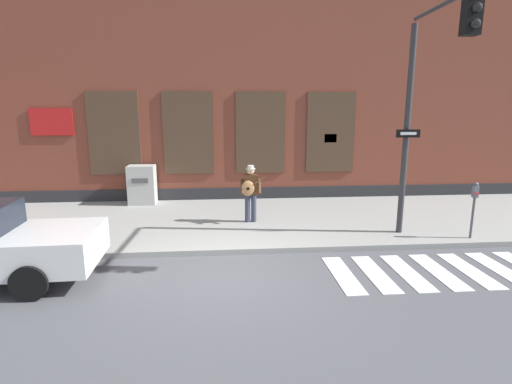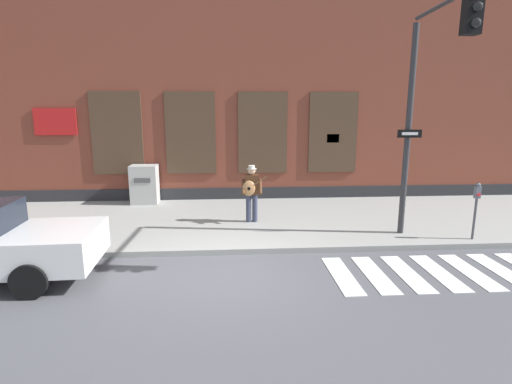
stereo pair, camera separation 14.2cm
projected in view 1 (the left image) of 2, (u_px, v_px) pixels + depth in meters
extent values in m
plane|color=#4C4C51|center=(229.00, 275.00, 8.19)|extent=(160.00, 160.00, 0.00)
cube|color=gray|center=(227.00, 221.00, 11.83)|extent=(28.00, 5.26, 0.14)
cube|color=brown|center=(224.00, 101.00, 15.60)|extent=(28.00, 4.00, 7.27)
cube|color=#28282B|center=(226.00, 195.00, 14.33)|extent=(28.00, 0.04, 0.55)
cube|color=#473323|center=(114.00, 134.00, 13.55)|extent=(1.72, 0.06, 2.81)
cube|color=black|center=(114.00, 134.00, 13.55)|extent=(1.60, 0.03, 2.69)
cube|color=#473323|center=(188.00, 133.00, 13.76)|extent=(1.72, 0.06, 2.81)
cube|color=black|center=(188.00, 133.00, 13.75)|extent=(1.60, 0.03, 2.69)
cube|color=#473323|center=(261.00, 133.00, 13.96)|extent=(1.72, 0.06, 2.81)
cube|color=black|center=(261.00, 133.00, 13.95)|extent=(1.60, 0.03, 2.69)
cube|color=#473323|center=(331.00, 133.00, 14.17)|extent=(1.72, 0.06, 2.81)
cube|color=black|center=(331.00, 133.00, 14.16)|extent=(1.60, 0.03, 2.69)
cube|color=red|center=(52.00, 122.00, 13.30)|extent=(1.40, 0.04, 0.90)
cube|color=yellow|center=(331.00, 138.00, 14.19)|extent=(0.44, 0.02, 0.30)
cube|color=silver|center=(343.00, 275.00, 8.21)|extent=(0.42, 1.90, 0.01)
cube|color=silver|center=(375.00, 273.00, 8.26)|extent=(0.42, 1.90, 0.01)
cube|color=silver|center=(407.00, 272.00, 8.32)|extent=(0.42, 1.90, 0.01)
cube|color=silver|center=(438.00, 271.00, 8.37)|extent=(0.42, 1.90, 0.01)
cube|color=silver|center=(469.00, 270.00, 8.43)|extent=(0.42, 1.90, 0.01)
cube|color=silver|center=(500.00, 269.00, 8.49)|extent=(0.42, 1.90, 0.01)
cube|color=silver|center=(103.00, 233.00, 8.52)|extent=(0.07, 0.24, 0.12)
cube|color=silver|center=(87.00, 252.00, 7.41)|extent=(0.07, 0.24, 0.12)
cylinder|color=black|center=(64.00, 248.00, 8.79)|extent=(0.67, 0.26, 0.66)
cylinder|color=black|center=(30.00, 282.00, 7.10)|extent=(0.67, 0.26, 0.66)
cylinder|color=#33384C|center=(254.00, 208.00, 11.47)|extent=(0.15, 0.15, 0.80)
cylinder|color=#33384C|center=(248.00, 208.00, 11.44)|extent=(0.15, 0.15, 0.80)
cube|color=#4C2D19|center=(251.00, 185.00, 11.32)|extent=(0.39, 0.24, 0.57)
sphere|color=tan|center=(251.00, 171.00, 11.24)|extent=(0.22, 0.22, 0.22)
cylinder|color=beige|center=(251.00, 169.00, 11.23)|extent=(0.27, 0.28, 0.02)
cylinder|color=beige|center=(251.00, 167.00, 11.22)|extent=(0.18, 0.18, 0.09)
cylinder|color=#4C2D19|center=(259.00, 187.00, 11.24)|extent=(0.11, 0.51, 0.39)
cylinder|color=#4C2D19|center=(242.00, 187.00, 11.23)|extent=(0.11, 0.51, 0.39)
ellipsoid|color=#B77F4C|center=(248.00, 188.00, 11.16)|extent=(0.37, 0.14, 0.44)
cylinder|color=black|center=(248.00, 189.00, 11.10)|extent=(0.09, 0.01, 0.09)
cylinder|color=brown|center=(257.00, 182.00, 11.11)|extent=(0.47, 0.06, 0.34)
cylinder|color=#2D2D30|center=(406.00, 133.00, 10.04)|extent=(0.15, 0.15, 5.20)
cylinder|color=#2D2D30|center=(444.00, 4.00, 8.13)|extent=(0.24, 2.77, 0.09)
cube|color=black|center=(472.00, 10.00, 7.12)|extent=(0.31, 0.26, 0.88)
sphere|color=black|center=(477.00, 7.00, 6.96)|extent=(0.17, 0.17, 0.17)
sphere|color=black|center=(476.00, 23.00, 7.02)|extent=(0.17, 0.17, 0.17)
cube|color=black|center=(408.00, 133.00, 9.94)|extent=(0.60, 0.06, 0.20)
cube|color=white|center=(408.00, 134.00, 9.92)|extent=(0.40, 0.03, 0.07)
cylinder|color=#47474C|center=(472.00, 218.00, 9.99)|extent=(0.06, 0.06, 1.05)
cube|color=#565B66|center=(475.00, 192.00, 9.85)|extent=(0.13, 0.10, 0.30)
sphere|color=#565B66|center=(476.00, 184.00, 9.81)|extent=(0.11, 0.11, 0.11)
cube|color=red|center=(477.00, 194.00, 9.80)|extent=(0.09, 0.01, 0.07)
cube|color=#ADADA8|center=(142.00, 185.00, 13.57)|extent=(0.89, 0.67, 1.32)
cube|color=#4C4C4C|center=(140.00, 181.00, 13.20)|extent=(0.54, 0.02, 0.16)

